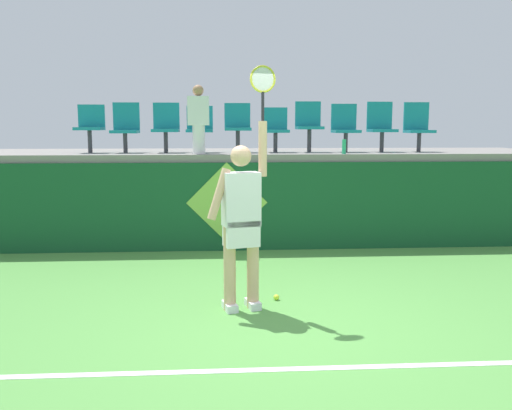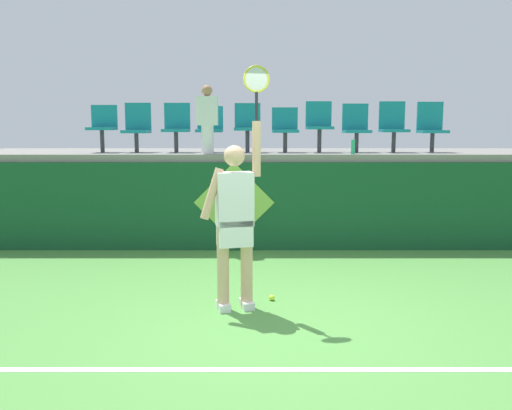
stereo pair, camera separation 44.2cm
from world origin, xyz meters
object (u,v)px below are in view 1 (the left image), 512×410
stadium_chair_9 (418,126)px  stadium_chair_5 (275,127)px  tennis_player (242,218)px  stadium_chair_8 (381,125)px  tennis_ball (276,297)px  stadium_chair_6 (309,124)px  spectator_0 (198,118)px  water_bottle (344,147)px  stadium_chair_0 (90,125)px  stadium_chair_3 (200,127)px  stadium_chair_4 (238,125)px  stadium_chair_2 (166,125)px  stadium_chair_1 (126,126)px  stadium_chair_7 (345,126)px

stadium_chair_9 → stadium_chair_5: bearing=-179.7°
tennis_player → stadium_chair_5: tennis_player is taller
stadium_chair_8 → tennis_player: bearing=-124.8°
tennis_player → stadium_chair_8: 4.57m
tennis_ball → stadium_chair_9: (2.79, 3.39, 1.93)m
stadium_chair_6 → spectator_0: (-1.85, -0.47, 0.08)m
water_bottle → stadium_chair_0: 4.20m
tennis_player → stadium_chair_8: (2.55, 3.66, 0.98)m
tennis_ball → stadium_chair_9: 4.80m
stadium_chair_3 → stadium_chair_9: 3.76m
stadium_chair_3 → stadium_chair_4: 0.64m
stadium_chair_6 → spectator_0: size_ratio=0.79×
tennis_ball → stadium_chair_8: 4.46m
water_bottle → stadium_chair_6: stadium_chair_6 is taller
stadium_chair_4 → stadium_chair_8: (2.47, 0.01, -0.00)m
tennis_ball → stadium_chair_2: stadium_chair_2 is taller
stadium_chair_1 → stadium_chair_5: size_ratio=1.10×
stadium_chair_0 → stadium_chair_9: (5.57, 0.01, -0.01)m
stadium_chair_9 → stadium_chair_8: bearing=-179.9°
stadium_chair_3 → stadium_chair_8: bearing=0.2°
stadium_chair_8 → stadium_chair_1: bearing=-180.0°
stadium_chair_6 → stadium_chair_8: 1.25m
tennis_player → stadium_chair_1: size_ratio=3.10×
tennis_player → stadium_chair_1: 4.19m
stadium_chair_3 → tennis_player: bearing=-81.3°
water_bottle → spectator_0: size_ratio=0.21×
tennis_player → stadium_chair_7: size_ratio=3.15×
tennis_ball → stadium_chair_3: bearing=105.9°
stadium_chair_2 → spectator_0: spectator_0 is taller
stadium_chair_0 → spectator_0: bearing=-14.4°
tennis_ball → stadium_chair_9: size_ratio=0.08×
tennis_ball → stadium_chair_9: stadium_chair_9 is taller
stadium_chair_9 → spectator_0: 3.79m
stadium_chair_0 → stadium_chair_7: size_ratio=0.97×
stadium_chair_9 → spectator_0: spectator_0 is taller
tennis_player → stadium_chair_4: size_ratio=3.12×
stadium_chair_8 → stadium_chair_0: bearing=-179.9°
tennis_player → spectator_0: (-0.56, 3.19, 1.08)m
stadium_chair_5 → stadium_chair_6: stadium_chair_6 is taller
water_bottle → stadium_chair_4: stadium_chair_4 is taller
tennis_player → stadium_chair_1: bearing=116.1°
water_bottle → stadium_chair_4: (-1.68, 0.66, 0.35)m
tennis_ball → stadium_chair_7: size_ratio=0.08×
tennis_ball → water_bottle: (1.36, 2.72, 1.60)m
stadium_chair_3 → stadium_chair_6: 1.85m
tennis_player → stadium_chair_6: bearing=70.6°
tennis_ball → stadium_chair_3: stadium_chair_3 is taller
stadium_chair_5 → stadium_chair_7: stadium_chair_7 is taller
tennis_player → stadium_chair_9: (3.20, 3.66, 0.97)m
stadium_chair_1 → spectator_0: spectator_0 is taller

